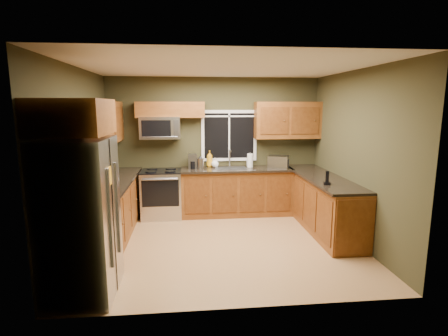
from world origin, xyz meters
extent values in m
plane|color=#A27547|center=(0.00, 0.00, 0.00)|extent=(4.20, 4.20, 0.00)
plane|color=white|center=(0.00, 0.00, 2.70)|extent=(4.20, 4.20, 0.00)
plane|color=#36331C|center=(0.00, 1.80, 1.35)|extent=(4.20, 0.00, 4.20)
plane|color=#36331C|center=(0.00, -1.80, 1.35)|extent=(4.20, 0.00, 4.20)
plane|color=#36331C|center=(-2.10, 0.00, 1.35)|extent=(0.00, 3.60, 3.60)
plane|color=#36331C|center=(2.10, 0.00, 1.35)|extent=(0.00, 3.60, 3.60)
cube|color=white|center=(0.30, 1.79, 1.55)|extent=(1.12, 0.03, 1.02)
cube|color=black|center=(0.30, 1.78, 1.55)|extent=(1.00, 0.01, 0.90)
cube|color=white|center=(0.30, 1.77, 1.55)|extent=(0.03, 0.01, 0.90)
cube|color=white|center=(0.30, 1.77, 1.94)|extent=(1.00, 0.01, 0.03)
cube|color=brown|center=(-1.80, 0.48, 0.45)|extent=(0.60, 2.65, 0.90)
cube|color=black|center=(-1.78, 0.48, 0.92)|extent=(0.65, 2.65, 0.04)
cube|color=brown|center=(0.42, 1.50, 0.45)|extent=(2.17, 0.60, 0.90)
cube|color=black|center=(0.42, 1.48, 0.92)|extent=(2.17, 0.65, 0.04)
cube|color=brown|center=(1.80, 0.55, 0.45)|extent=(0.60, 2.50, 0.90)
cube|color=#5D2F10|center=(1.80, -0.71, 0.45)|extent=(0.56, 0.02, 0.82)
cube|color=black|center=(1.78, 0.55, 0.92)|extent=(0.65, 2.50, 0.04)
cube|color=brown|center=(-1.94, 0.48, 1.86)|extent=(0.33, 2.65, 0.72)
cube|color=brown|center=(-0.85, 1.64, 2.07)|extent=(1.30, 0.33, 0.30)
cube|color=brown|center=(1.45, 1.64, 1.86)|extent=(1.30, 0.33, 0.72)
cube|color=brown|center=(-1.74, -1.30, 2.03)|extent=(0.72, 0.90, 0.38)
cube|color=#B7B7BC|center=(-1.74, -1.30, 0.90)|extent=(0.72, 0.90, 1.80)
cube|color=slate|center=(-1.37, -1.50, 0.95)|extent=(0.03, 0.04, 1.10)
cube|color=slate|center=(-1.37, -1.10, 0.95)|extent=(0.03, 0.04, 1.10)
cube|color=black|center=(-1.38, -1.30, 0.90)|extent=(0.01, 0.02, 1.78)
cube|color=orange|center=(-1.37, -1.40, 1.40)|extent=(0.01, 0.14, 0.20)
cube|color=#B7B7BC|center=(-1.05, 1.48, 0.45)|extent=(0.76, 0.65, 0.90)
cube|color=black|center=(-1.05, 1.48, 0.91)|extent=(0.76, 0.64, 0.03)
cube|color=black|center=(-1.05, 1.15, 0.55)|extent=(0.68, 0.02, 0.50)
cylinder|color=slate|center=(-1.05, 1.12, 0.82)|extent=(0.64, 0.04, 0.04)
cylinder|color=black|center=(-1.23, 1.33, 0.93)|extent=(0.20, 0.20, 0.01)
cylinder|color=black|center=(-0.87, 1.33, 0.93)|extent=(0.20, 0.20, 0.01)
cylinder|color=black|center=(-1.23, 1.61, 0.93)|extent=(0.20, 0.20, 0.01)
cylinder|color=black|center=(-0.87, 1.61, 0.93)|extent=(0.20, 0.20, 0.01)
cube|color=#B7B7BC|center=(-1.05, 1.61, 1.73)|extent=(0.76, 0.38, 0.42)
cube|color=black|center=(-1.11, 1.42, 1.73)|extent=(0.54, 0.01, 0.30)
cube|color=slate|center=(-0.74, 1.42, 1.73)|extent=(0.10, 0.01, 0.30)
cylinder|color=slate|center=(-1.05, 1.40, 1.57)|extent=(0.66, 0.02, 0.02)
cube|color=slate|center=(0.30, 1.48, 0.94)|extent=(0.60, 0.42, 0.02)
cylinder|color=#B7B7BC|center=(0.30, 1.68, 1.11)|extent=(0.03, 0.03, 0.34)
cylinder|color=#B7B7BC|center=(0.30, 1.60, 1.27)|extent=(0.03, 0.18, 0.03)
cube|color=#B7B7BC|center=(1.23, 1.42, 1.06)|extent=(0.46, 0.41, 0.24)
cube|color=black|center=(1.23, 1.28, 1.06)|extent=(0.30, 0.14, 0.16)
cube|color=slate|center=(-0.44, 1.56, 1.08)|extent=(0.17, 0.21, 0.28)
cylinder|color=black|center=(-0.44, 1.49, 1.01)|extent=(0.10, 0.10, 0.15)
cylinder|color=#B7B7BC|center=(-0.30, 1.49, 1.04)|extent=(0.15, 0.15, 0.21)
cone|color=black|center=(-0.30, 1.49, 1.17)|extent=(0.10, 0.10, 0.06)
cylinder|color=white|center=(0.69, 1.56, 1.07)|extent=(0.13, 0.13, 0.27)
cylinder|color=slate|center=(0.69, 1.56, 1.22)|extent=(0.02, 0.02, 0.04)
imported|color=orange|center=(-0.10, 1.70, 1.10)|extent=(0.15, 0.15, 0.33)
imported|color=white|center=(0.70, 1.69, 1.03)|extent=(0.10, 0.10, 0.19)
imported|color=white|center=(0.00, 1.63, 1.03)|extent=(0.19, 0.19, 0.18)
cube|color=black|center=(1.61, -0.09, 0.96)|extent=(0.11, 0.11, 0.04)
cube|color=black|center=(1.61, -0.09, 1.07)|extent=(0.05, 0.04, 0.17)
camera|label=1|loc=(-0.52, -5.19, 2.15)|focal=28.00mm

